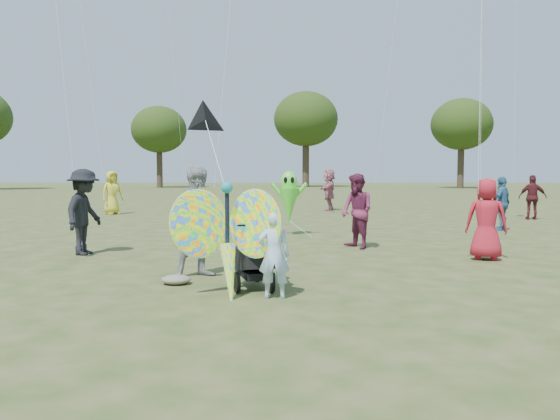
# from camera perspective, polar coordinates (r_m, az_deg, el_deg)

# --- Properties ---
(ground) EXTENTS (160.00, 160.00, 0.00)m
(ground) POSITION_cam_1_polar(r_m,az_deg,el_deg) (7.47, 1.39, -9.26)
(ground) COLOR #51592B
(ground) RESTS_ON ground
(child_girl) EXTENTS (0.43, 0.29, 1.19)m
(child_girl) POSITION_cam_1_polar(r_m,az_deg,el_deg) (7.38, -0.63, -4.73)
(child_girl) COLOR #ACCFF4
(child_girl) RESTS_ON ground
(adult_man) EXTENTS (1.10, 1.03, 1.80)m
(adult_man) POSITION_cam_1_polar(r_m,az_deg,el_deg) (8.95, -8.32, -1.27)
(adult_man) COLOR #999A9E
(adult_man) RESTS_ON ground
(grey_bag) EXTENTS (0.45, 0.37, 0.14)m
(grey_bag) POSITION_cam_1_polar(r_m,az_deg,el_deg) (8.54, -10.80, -7.15)
(grey_bag) COLOR slate
(grey_bag) RESTS_ON ground
(crowd_a) EXTENTS (0.89, 0.71, 1.60)m
(crowd_a) POSITION_cam_1_polar(r_m,az_deg,el_deg) (11.35, 20.77, -0.89)
(crowd_a) COLOR #B11C2B
(crowd_a) RESTS_ON ground
(crowd_b) EXTENTS (0.82, 1.23, 1.78)m
(crowd_b) POSITION_cam_1_polar(r_m,az_deg,el_deg) (11.96, -19.79, -0.19)
(crowd_b) COLOR black
(crowd_b) RESTS_ON ground
(crowd_c) EXTENTS (0.91, 0.94, 1.58)m
(crowd_c) POSITION_cam_1_polar(r_m,az_deg,el_deg) (17.18, 22.17, 0.63)
(crowd_c) COLOR teal
(crowd_c) RESTS_ON ground
(crowd_e) EXTENTS (0.95, 1.02, 1.68)m
(crowd_e) POSITION_cam_1_polar(r_m,az_deg,el_deg) (12.29, 8.05, -0.12)
(crowd_e) COLOR #6F2547
(crowd_e) RESTS_ON ground
(crowd_g) EXTENTS (1.01, 1.00, 1.76)m
(crowd_g) POSITION_cam_1_polar(r_m,az_deg,el_deg) (23.04, -17.14, 1.75)
(crowd_g) COLOR gold
(crowd_g) RESTS_ON ground
(crowd_h) EXTENTS (1.00, 0.59, 1.61)m
(crowd_h) POSITION_cam_1_polar(r_m,az_deg,el_deg) (21.56, 24.89, 1.21)
(crowd_h) COLOR #4D191F
(crowd_h) RESTS_ON ground
(crowd_j) EXTENTS (0.91, 1.78, 1.84)m
(crowd_j) POSITION_cam_1_polar(r_m,az_deg,el_deg) (24.31, 5.14, 2.11)
(crowd_j) COLOR #B5677A
(crowd_j) RESTS_ON ground
(jogging_stroller) EXTENTS (0.70, 1.12, 1.09)m
(jogging_stroller) POSITION_cam_1_polar(r_m,az_deg,el_deg) (8.11, -2.60, -3.80)
(jogging_stroller) COLOR black
(jogging_stroller) RESTS_ON ground
(butterfly_kite) EXTENTS (1.74, 0.75, 1.79)m
(butterfly_kite) POSITION_cam_1_polar(r_m,az_deg,el_deg) (7.45, -5.47, -3.02)
(butterfly_kite) COLOR #FA275D
(butterfly_kite) RESTS_ON ground
(delta_kite_rig) EXTENTS (1.00, 1.83, 1.67)m
(delta_kite_rig) POSITION_cam_1_polar(r_m,az_deg,el_deg) (10.56, -7.81, 9.29)
(delta_kite_rig) COLOR black
(delta_kite_rig) RESTS_ON ground
(alien_kite) EXTENTS (1.12, 0.69, 1.74)m
(alien_kite) POSITION_cam_1_polar(r_m,az_deg,el_deg) (14.73, 0.94, 1.11)
(alien_kite) COLOR #54ED37
(alien_kite) RESTS_ON ground
(tree_line) EXTENTS (91.78, 33.60, 10.79)m
(tree_line) POSITION_cam_1_polar(r_m,az_deg,el_deg) (52.65, 4.93, 9.60)
(tree_line) COLOR #3A2D21
(tree_line) RESTS_ON ground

